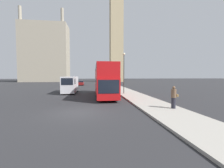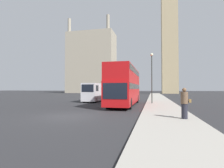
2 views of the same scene
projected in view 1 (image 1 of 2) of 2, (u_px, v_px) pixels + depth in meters
name	position (u px, v px, depth m)	size (l,w,h in m)	color
ground_plane	(78.00, 112.00, 11.50)	(300.00, 300.00, 0.00)	#28282B
sidewalk_strip	(162.00, 109.00, 12.34)	(3.51, 120.00, 0.15)	#9E998E
clock_tower	(116.00, 1.00, 72.86)	(6.60, 6.77, 76.52)	tan
building_block_distant	(46.00, 53.00, 73.89)	(21.62, 11.51, 34.15)	#9E937F
red_double_decker_bus	(105.00, 79.00, 20.63)	(2.45, 11.47, 4.27)	#B71114
white_van	(70.00, 84.00, 24.60)	(2.01, 6.19, 2.69)	silver
pedestrian	(174.00, 97.00, 12.19)	(0.56, 0.40, 1.82)	#23232D
street_lamp	(124.00, 67.00, 22.47)	(0.36, 0.36, 6.11)	#2D332D
parked_sedan	(81.00, 83.00, 45.42)	(1.80, 4.51, 1.41)	maroon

